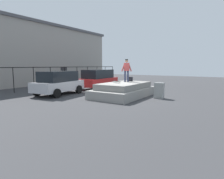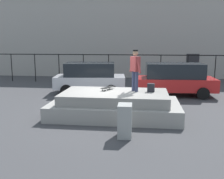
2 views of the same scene
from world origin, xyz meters
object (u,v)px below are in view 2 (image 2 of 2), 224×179
object	(u,v)px
car_silver_hatchback_near	(90,77)
backpack	(151,88)
skateboard	(108,88)
utility_box	(125,121)
skateboarder	(135,68)
car_red_hatchback_mid	(174,79)

from	to	relation	value
car_silver_hatchback_near	backpack	bearing A→B (deg)	-51.82
skateboard	car_silver_hatchback_near	bearing A→B (deg)	111.40
car_silver_hatchback_near	utility_box	xyz separation A→B (m)	(2.56, -6.94, -0.41)
skateboard	backpack	size ratio (longest dim) A/B	2.28
skateboard	car_silver_hatchback_near	xyz separation A→B (m)	(-1.62, 4.14, -0.15)
skateboarder	utility_box	size ratio (longest dim) A/B	1.59
skateboarder	car_silver_hatchback_near	world-z (taller)	skateboarder
skateboard	skateboarder	bearing A→B (deg)	-8.88
backpack	car_silver_hatchback_near	distance (m)	5.53
backpack	utility_box	xyz separation A→B (m)	(-0.86, -2.60, -0.62)
car_silver_hatchback_near	utility_box	distance (m)	7.41
utility_box	car_red_hatchback_mid	bearing A→B (deg)	70.22
skateboarder	car_silver_hatchback_near	size ratio (longest dim) A/B	0.40
skateboard	backpack	xyz separation A→B (m)	(1.79, -0.20, 0.07)
skateboard	car_red_hatchback_mid	world-z (taller)	car_red_hatchback_mid
backpack	utility_box	world-z (taller)	backpack
car_red_hatchback_mid	utility_box	distance (m)	7.18
skateboard	utility_box	distance (m)	3.00
skateboarder	utility_box	xyz separation A→B (m)	(-0.21, -2.62, -1.42)
skateboarder	car_silver_hatchback_near	xyz separation A→B (m)	(-2.76, 4.32, -1.01)
backpack	car_silver_hatchback_near	xyz separation A→B (m)	(-3.41, 4.34, -0.22)
skateboarder	utility_box	world-z (taller)	skateboarder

